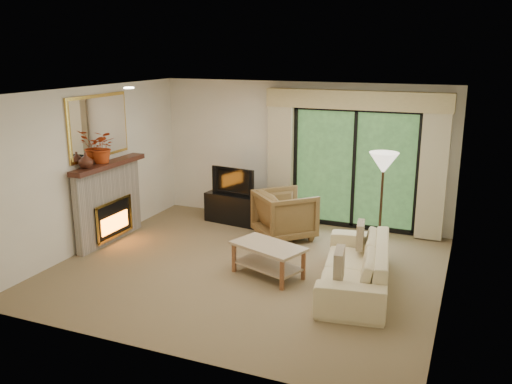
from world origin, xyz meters
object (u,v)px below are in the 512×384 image
at_px(media_console, 236,208).
at_px(coffee_table, 268,260).
at_px(armchair, 285,215).
at_px(sofa, 355,265).

height_order(media_console, coffee_table, media_console).
distance_m(media_console, armchair, 1.26).
relative_size(media_console, coffee_table, 1.06).
xyz_separation_m(media_console, coffee_table, (1.47, -2.09, -0.04)).
relative_size(armchair, coffee_table, 0.88).
bearing_deg(sofa, armchair, -143.20).
distance_m(sofa, coffee_table, 1.24).
height_order(sofa, coffee_table, sofa).
distance_m(media_console, sofa, 3.37).
relative_size(sofa, coffee_table, 2.11).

